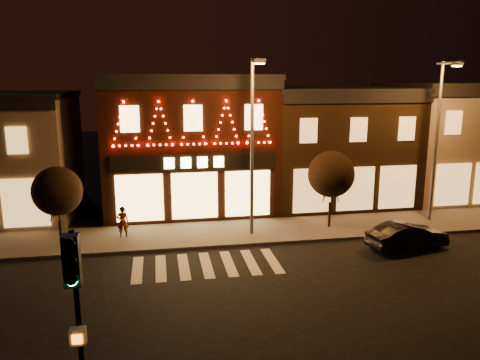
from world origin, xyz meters
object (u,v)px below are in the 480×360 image
object	(u,v)px
traffic_signal_near	(75,297)
dark_sedan	(407,236)
pedestrian	(123,222)
streetlamp_mid	(253,135)

from	to	relation	value
traffic_signal_near	dark_sedan	distance (m)	17.25
dark_sedan	pedestrian	world-z (taller)	pedestrian
traffic_signal_near	pedestrian	world-z (taller)	traffic_signal_near
streetlamp_mid	dark_sedan	xyz separation A→B (m)	(7.04, -2.87, -4.71)
traffic_signal_near	dark_sedan	size ratio (longest dim) A/B	1.22
streetlamp_mid	pedestrian	xyz separation A→B (m)	(-6.56, 0.87, -4.41)
streetlamp_mid	dark_sedan	size ratio (longest dim) A/B	2.22
traffic_signal_near	pedestrian	distance (m)	14.22
dark_sedan	traffic_signal_near	bearing A→B (deg)	117.32
traffic_signal_near	streetlamp_mid	xyz separation A→B (m)	(6.53, 13.10, 1.78)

